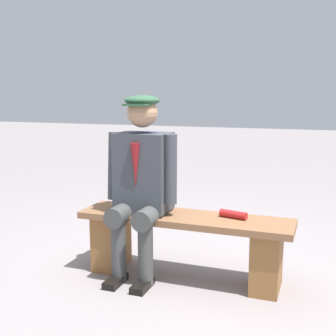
% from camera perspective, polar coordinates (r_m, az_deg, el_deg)
% --- Properties ---
extents(ground_plane, '(30.00, 30.00, 0.00)m').
position_cam_1_polar(ground_plane, '(3.41, 2.11, -14.14)').
color(ground_plane, gray).
extents(bench, '(1.59, 0.40, 0.49)m').
position_cam_1_polar(bench, '(3.29, 2.14, -9.31)').
color(bench, brown).
rests_on(bench, ground).
extents(seated_man, '(0.56, 0.56, 1.37)m').
position_cam_1_polar(seated_man, '(3.24, -3.53, -1.22)').
color(seated_man, '#3B4046').
rests_on(seated_man, ground).
extents(rolled_magazine, '(0.21, 0.10, 0.06)m').
position_cam_1_polar(rolled_magazine, '(3.20, 8.58, -6.05)').
color(rolled_magazine, '#B21E1E').
rests_on(rolled_magazine, bench).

